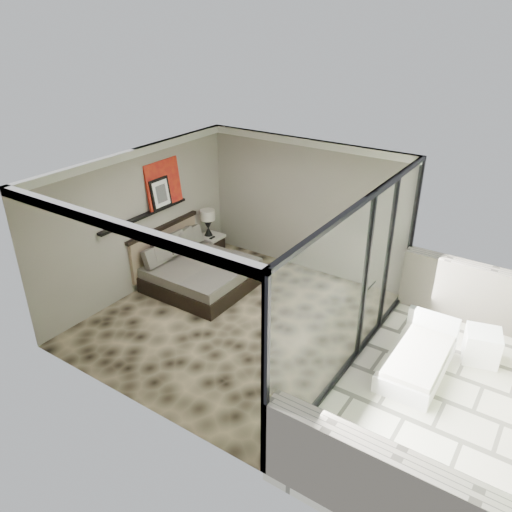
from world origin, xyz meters
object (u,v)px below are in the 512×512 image
Objects in this scene: bed at (197,271)px; nightstand at (211,247)px; lounger at (418,359)px; table_lamp at (208,219)px; ottoman at (482,346)px.

bed is 3.99× the size of nightstand.
nightstand is 0.29× the size of lounger.
table_lamp is at bearing -177.81° from nightstand.
table_lamp is at bearing 175.46° from ottoman.
lounger is at bearing -27.82° from nightstand.
bed reaches higher than nightstand.
table_lamp is 1.14× the size of ottoman.
nightstand is 5.27m from lounger.
table_lamp reaches higher than nightstand.
table_lamp is (-0.06, -0.02, 0.66)m from nightstand.
bed is 4.53m from lounger.
table_lamp is (-0.64, 1.17, 0.58)m from bed.
bed is 1.32m from nightstand.
lounger is (5.11, -1.30, -0.04)m from nightstand.
ottoman is (5.28, 0.70, -0.06)m from bed.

